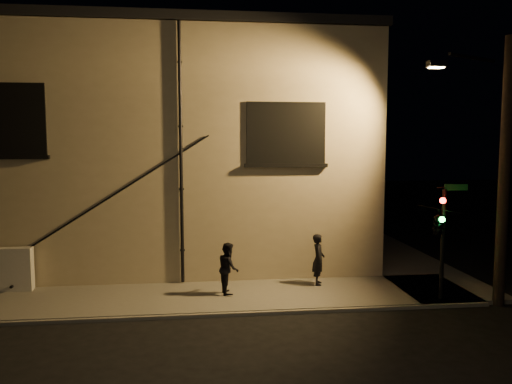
{
  "coord_description": "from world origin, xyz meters",
  "views": [
    {
      "loc": [
        -1.28,
        -13.15,
        4.71
      ],
      "look_at": [
        0.47,
        1.8,
        3.19
      ],
      "focal_mm": 35.0,
      "sensor_mm": 36.0,
      "label": 1
    }
  ],
  "objects": [
    {
      "name": "ground",
      "position": [
        0.0,
        0.0,
        0.0
      ],
      "size": [
        90.0,
        90.0,
        0.0
      ],
      "primitive_type": "plane",
      "color": "black"
    },
    {
      "name": "sidewalk",
      "position": [
        1.22,
        4.39,
        0.06
      ],
      "size": [
        21.0,
        16.0,
        0.12
      ],
      "color": "#57544E",
      "rests_on": "ground"
    },
    {
      "name": "building",
      "position": [
        -3.0,
        8.99,
        4.4
      ],
      "size": [
        16.2,
        12.23,
        8.8
      ],
      "color": "tan",
      "rests_on": "ground"
    },
    {
      "name": "pedestrian_a",
      "position": [
        2.55,
        2.26,
        0.94
      ],
      "size": [
        0.51,
        0.67,
        1.64
      ],
      "primitive_type": "imported",
      "rotation": [
        0.0,
        0.0,
        1.36
      ],
      "color": "black",
      "rests_on": "sidewalk"
    },
    {
      "name": "pedestrian_b",
      "position": [
        -0.39,
        1.66,
        0.9
      ],
      "size": [
        0.65,
        0.81,
        1.56
      ],
      "primitive_type": "imported",
      "rotation": [
        0.0,
        0.0,
        1.66
      ],
      "color": "black",
      "rests_on": "sidewalk"
    },
    {
      "name": "traffic_signal",
      "position": [
        5.57,
        0.27,
        2.39
      ],
      "size": [
        1.32,
        1.99,
        3.37
      ],
      "color": "black",
      "rests_on": "sidewalk"
    },
    {
      "name": "streetlamp_pole",
      "position": [
        7.26,
        0.05,
        4.02
      ],
      "size": [
        2.04,
        1.4,
        7.63
      ],
      "color": "black",
      "rests_on": "ground"
    }
  ]
}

